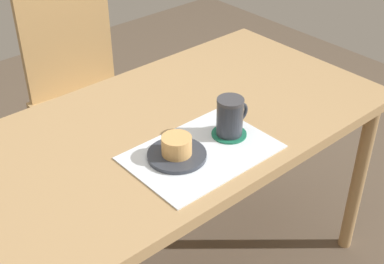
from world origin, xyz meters
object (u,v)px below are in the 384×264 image
at_px(pastry, 177,145).
at_px(coffee_mug, 230,116).
at_px(pastry_plate, 177,155).
at_px(dining_table, 172,142).
at_px(wooden_chair, 84,88).

distance_m(pastry, coffee_mug, 0.19).
relative_size(pastry_plate, pastry, 1.97).
height_order(dining_table, pastry_plate, pastry_plate).
bearing_deg(wooden_chair, coffee_mug, 95.51).
bearing_deg(pastry_plate, coffee_mug, -4.99).
relative_size(wooden_chair, pastry_plate, 5.71).
bearing_deg(coffee_mug, wooden_chair, 89.73).
relative_size(dining_table, coffee_mug, 12.06).
bearing_deg(dining_table, pastry_plate, -124.59).
height_order(pastry, coffee_mug, coffee_mug).
bearing_deg(wooden_chair, pastry_plate, 82.94).
bearing_deg(pastry_plate, pastry, 0.00).
relative_size(dining_table, wooden_chair, 1.47).
xyz_separation_m(dining_table, pastry, (-0.10, -0.15, 0.12)).
height_order(pastry_plate, coffee_mug, coffee_mug).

